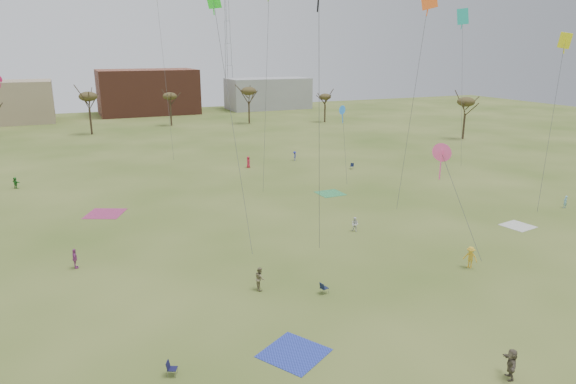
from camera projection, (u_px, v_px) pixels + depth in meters
name	position (u px, v px, depth m)	size (l,w,h in m)	color
ground	(358.00, 312.00, 35.27)	(260.00, 260.00, 0.00)	#395119
spectator_fore_b	(260.00, 278.00, 38.30)	(0.87, 0.67, 1.78)	olive
spectator_fore_c	(511.00, 364.00, 27.90)	(1.67, 0.53, 1.80)	brown
flyer_mid_b	(470.00, 257.00, 42.13)	(1.19, 0.68, 1.84)	gold
flyer_mid_c	(565.00, 202.00, 58.10)	(0.52, 0.34, 1.41)	#7AB7CB
spectator_mid_d	(75.00, 259.00, 42.02)	(1.00, 0.42, 1.70)	#9F428A
spectator_mid_e	(355.00, 224.00, 50.58)	(0.71, 0.55, 1.46)	silver
flyer_far_a	(15.00, 183.00, 66.21)	(1.38, 0.44, 1.49)	#297D2A
flyer_far_b	(248.00, 162.00, 77.75)	(0.85, 0.55, 1.73)	#BD2037
flyer_far_c	(295.00, 156.00, 82.84)	(0.96, 0.55, 1.48)	#202595
blanket_blue	(294.00, 353.00, 30.44)	(3.39, 3.39, 0.03)	#2739AA
blanket_cream	(518.00, 226.00, 52.26)	(2.76, 2.76, 0.03)	silver
blanket_plum	(105.00, 214.00, 56.17)	(3.78, 3.78, 0.03)	#9E3061
blanket_olive	(330.00, 193.00, 64.02)	(3.09, 3.09, 0.03)	#338E51
camp_chair_left	(172.00, 371.00, 28.33)	(0.71, 0.69, 0.87)	#131336
camp_chair_center	(324.00, 290.00, 37.86)	(0.64, 0.61, 0.87)	#141B37
camp_chair_right	(352.00, 167.00, 77.03)	(0.74, 0.74, 0.87)	#151D3A
kites_aloft	(243.00, 18.00, 52.91)	(75.07, 55.23, 25.82)	red
tree_line	(140.00, 103.00, 101.99)	(117.44, 49.32, 8.91)	#3A2B1E
building_brick	(148.00, 92.00, 141.35)	(26.00, 16.00, 12.00)	brown
building_grey	(268.00, 93.00, 153.54)	(24.00, 12.00, 9.00)	gray
radio_tower	(228.00, 43.00, 151.86)	(1.51, 1.72, 41.00)	#9EA3A8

